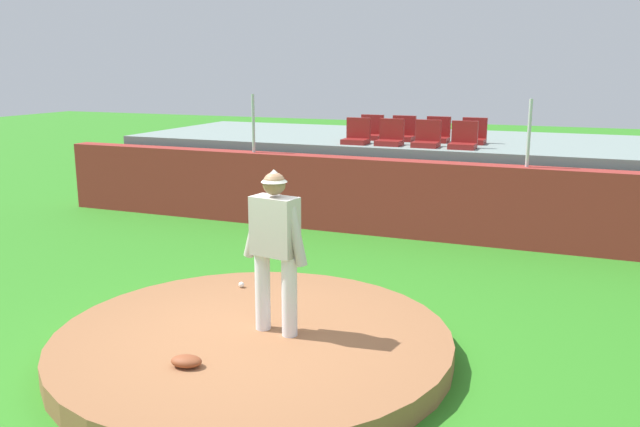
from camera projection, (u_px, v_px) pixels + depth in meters
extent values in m
plane|color=#308220|center=(253.00, 354.00, 7.03)|extent=(60.00, 60.00, 0.00)
cylinder|color=#97613D|center=(253.00, 343.00, 7.01)|extent=(4.23, 4.23, 0.24)
cylinder|color=white|center=(263.00, 291.00, 6.99)|extent=(0.16, 0.16, 0.85)
cylinder|color=white|center=(289.00, 297.00, 6.82)|extent=(0.16, 0.16, 0.85)
cube|color=#B7B2A8|center=(275.00, 226.00, 6.75)|extent=(0.52, 0.33, 0.62)
cylinder|color=#B7B2A8|center=(255.00, 227.00, 6.88)|extent=(0.31, 0.16, 0.69)
cylinder|color=#B7B2A8|center=(295.00, 233.00, 6.62)|extent=(0.28, 0.15, 0.69)
sphere|color=#8C6647|center=(274.00, 184.00, 6.65)|extent=(0.24, 0.24, 0.24)
cone|color=#B7B2A8|center=(274.00, 176.00, 6.63)|extent=(0.31, 0.31, 0.13)
sphere|color=white|center=(241.00, 285.00, 8.39)|extent=(0.07, 0.07, 0.07)
ellipsoid|color=brown|center=(186.00, 361.00, 6.17)|extent=(0.33, 0.25, 0.11)
cube|color=#9C302A|center=(394.00, 198.00, 11.83)|extent=(14.11, 0.40, 1.38)
cylinder|color=silver|center=(253.00, 123.00, 12.58)|extent=(0.06, 0.06, 1.11)
cylinder|color=silver|center=(529.00, 133.00, 10.73)|extent=(0.06, 0.06, 1.11)
cube|color=gray|center=(426.00, 173.00, 14.17)|extent=(12.52, 4.27, 1.52)
cube|color=maroon|center=(355.00, 141.00, 12.86)|extent=(0.48, 0.44, 0.10)
cube|color=maroon|center=(359.00, 128.00, 12.97)|extent=(0.48, 0.08, 0.40)
cube|color=maroon|center=(389.00, 143.00, 12.63)|extent=(0.48, 0.44, 0.10)
cube|color=maroon|center=(392.00, 129.00, 12.74)|extent=(0.48, 0.08, 0.40)
cube|color=maroon|center=(426.00, 144.00, 12.36)|extent=(0.48, 0.44, 0.10)
cube|color=maroon|center=(428.00, 130.00, 12.47)|extent=(0.48, 0.08, 0.40)
cube|color=maroon|center=(462.00, 146.00, 12.11)|extent=(0.48, 0.44, 0.10)
cube|color=maroon|center=(465.00, 132.00, 12.21)|extent=(0.48, 0.08, 0.40)
cube|color=maroon|center=(370.00, 137.00, 13.66)|extent=(0.48, 0.44, 0.10)
cube|color=maroon|center=(372.00, 124.00, 13.77)|extent=(0.48, 0.08, 0.40)
cube|color=maroon|center=(402.00, 138.00, 13.42)|extent=(0.48, 0.44, 0.10)
cube|color=maroon|center=(404.00, 125.00, 13.52)|extent=(0.48, 0.08, 0.40)
cube|color=maroon|center=(436.00, 140.00, 13.17)|extent=(0.48, 0.44, 0.10)
cube|color=maroon|center=(439.00, 126.00, 13.28)|extent=(0.48, 0.08, 0.40)
cube|color=maroon|center=(473.00, 141.00, 12.88)|extent=(0.48, 0.44, 0.10)
cube|color=maroon|center=(475.00, 128.00, 12.99)|extent=(0.48, 0.08, 0.40)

